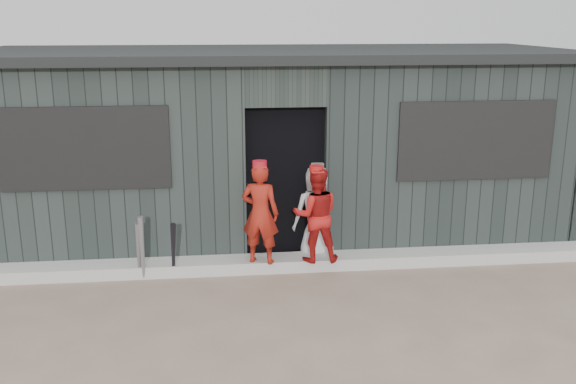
{
  "coord_description": "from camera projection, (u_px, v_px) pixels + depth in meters",
  "views": [
    {
      "loc": [
        -0.81,
        -5.66,
        3.04
      ],
      "look_at": [
        0.0,
        1.8,
        1.0
      ],
      "focal_mm": 40.0,
      "sensor_mm": 36.0,
      "label": 1
    }
  ],
  "objects": [
    {
      "name": "bat_left",
      "position": [
        142.0,
        249.0,
        7.56
      ],
      "size": [
        0.09,
        0.2,
        0.83
      ],
      "primitive_type": "cone",
      "rotation": [
        0.15,
        0.0,
        0.14
      ],
      "color": "gray",
      "rests_on": "ground"
    },
    {
      "name": "dugout",
      "position": [
        275.0,
        143.0,
        9.34
      ],
      "size": [
        8.3,
        3.3,
        2.62
      ],
      "color": "black",
      "rests_on": "ground"
    },
    {
      "name": "bat_right",
      "position": [
        173.0,
        251.0,
        7.61
      ],
      "size": [
        0.12,
        0.32,
        0.75
      ],
      "primitive_type": "cone",
      "rotation": [
        0.33,
        0.0,
        0.17
      ],
      "color": "black",
      "rests_on": "ground"
    },
    {
      "name": "ground",
      "position": [
        308.0,
        337.0,
        6.32
      ],
      "size": [
        80.0,
        80.0,
        0.0
      ],
      "primitive_type": "plane",
      "color": "#735D4F",
      "rests_on": "ground"
    },
    {
      "name": "player_red_right",
      "position": [
        316.0,
        215.0,
        7.77
      ],
      "size": [
        0.59,
        0.46,
        1.17
      ],
      "primitive_type": "imported",
      "rotation": [
        0.0,
        0.0,
        3.1
      ],
      "color": "#A71614",
      "rests_on": "curb"
    },
    {
      "name": "player_grey_back",
      "position": [
        317.0,
        213.0,
        8.2
      ],
      "size": [
        0.67,
        0.49,
        1.25
      ],
      "primitive_type": "imported",
      "rotation": [
        0.0,
        0.0,
        3.29
      ],
      "color": "silver",
      "rests_on": "ground"
    },
    {
      "name": "curb",
      "position": [
        288.0,
        263.0,
        8.04
      ],
      "size": [
        8.0,
        0.36,
        0.15
      ],
      "primitive_type": "cube",
      "color": "#A7A7A2",
      "rests_on": "ground"
    },
    {
      "name": "bat_mid",
      "position": [
        139.0,
        251.0,
        7.59
      ],
      "size": [
        0.12,
        0.22,
        0.75
      ],
      "primitive_type": "cone",
      "rotation": [
        0.19,
        0.0,
        0.25
      ],
      "color": "gray",
      "rests_on": "ground"
    },
    {
      "name": "player_red_left",
      "position": [
        260.0,
        213.0,
        7.7
      ],
      "size": [
        0.52,
        0.43,
        1.24
      ],
      "primitive_type": "imported",
      "rotation": [
        0.0,
        0.0,
        2.82
      ],
      "color": "maroon",
      "rests_on": "curb"
    }
  ]
}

